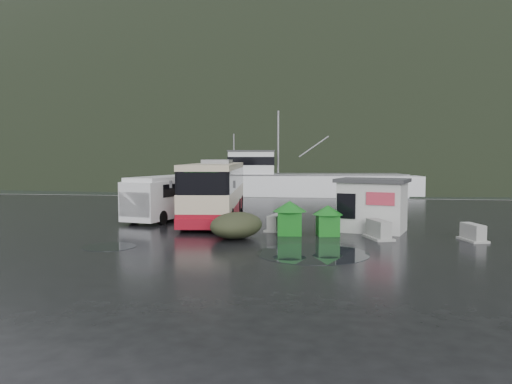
# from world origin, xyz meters

# --- Properties ---
(ground) EXTENTS (160.00, 160.00, 0.00)m
(ground) POSITION_xyz_m (0.00, 0.00, 0.00)
(ground) COLOR black
(ground) RESTS_ON ground
(harbor_water) EXTENTS (300.00, 180.00, 0.02)m
(harbor_water) POSITION_xyz_m (0.00, 110.00, 0.00)
(harbor_water) COLOR black
(harbor_water) RESTS_ON ground
(quay_edge) EXTENTS (160.00, 0.60, 1.50)m
(quay_edge) POSITION_xyz_m (0.00, 20.00, 0.00)
(quay_edge) COLOR #999993
(quay_edge) RESTS_ON ground
(headland) EXTENTS (780.00, 540.00, 570.00)m
(headland) POSITION_xyz_m (10.00, 250.00, 0.00)
(headland) COLOR black
(headland) RESTS_ON ground
(coach_bus) EXTENTS (4.53, 12.60, 3.48)m
(coach_bus) POSITION_xyz_m (-0.39, 4.36, 0.00)
(coach_bus) COLOR beige
(coach_bus) RESTS_ON ground
(white_van) EXTENTS (3.44, 6.40, 2.54)m
(white_van) POSITION_xyz_m (-3.07, 3.12, 0.00)
(white_van) COLOR silver
(white_van) RESTS_ON ground
(waste_bin_left) EXTENTS (1.17, 1.17, 1.40)m
(waste_bin_left) POSITION_xyz_m (6.20, -1.24, 0.00)
(waste_bin_left) COLOR #136C18
(waste_bin_left) RESTS_ON ground
(waste_bin_right) EXTENTS (1.22, 1.22, 1.58)m
(waste_bin_right) POSITION_xyz_m (4.44, -1.26, 0.00)
(waste_bin_right) COLOR #136C18
(waste_bin_right) RESTS_ON ground
(dome_tent) EXTENTS (2.91, 3.45, 1.16)m
(dome_tent) POSITION_xyz_m (2.18, -2.64, 0.00)
(dome_tent) COLOR #303520
(dome_tent) RESTS_ON ground
(ticket_kiosk) EXTENTS (3.87, 3.33, 2.58)m
(ticket_kiosk) POSITION_xyz_m (8.33, 0.38, 0.00)
(ticket_kiosk) COLOR silver
(ticket_kiosk) RESTS_ON ground
(jersey_barrier_a) EXTENTS (1.10, 1.70, 0.78)m
(jersey_barrier_a) POSITION_xyz_m (3.68, -0.07, 0.00)
(jersey_barrier_a) COLOR #999993
(jersey_barrier_a) RESTS_ON ground
(jersey_barrier_b) EXTENTS (1.36, 1.86, 0.84)m
(jersey_barrier_b) POSITION_xyz_m (8.42, -1.89, 0.00)
(jersey_barrier_b) COLOR #999993
(jersey_barrier_b) RESTS_ON ground
(jersey_barrier_c) EXTENTS (1.09, 1.62, 0.74)m
(jersey_barrier_c) POSITION_xyz_m (12.40, -1.84, 0.00)
(jersey_barrier_c) COLOR #999993
(jersey_barrier_c) RESTS_ON ground
(fishing_trawler) EXTENTS (25.08, 8.41, 9.84)m
(fishing_trawler) POSITION_xyz_m (3.56, 29.06, 0.00)
(fishing_trawler) COLOR silver
(fishing_trawler) RESTS_ON ground
(puddles) EXTENTS (14.36, 13.71, 0.01)m
(puddles) POSITION_xyz_m (5.24, -3.36, 0.01)
(puddles) COLOR black
(puddles) RESTS_ON ground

